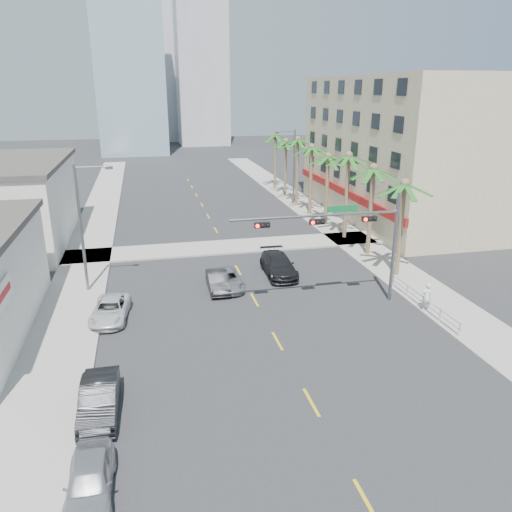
{
  "coord_description": "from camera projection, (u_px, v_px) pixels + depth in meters",
  "views": [
    {
      "loc": [
        -6.8,
        -20.53,
        13.72
      ],
      "look_at": [
        -0.12,
        9.0,
        3.5
      ],
      "focal_mm": 35.0,
      "sensor_mm": 36.0,
      "label": 1
    }
  ],
  "objects": [
    {
      "name": "streetlight_right",
      "position": [
        293.0,
        163.0,
        60.58
      ],
      "size": [
        2.55,
        0.25,
        9.0
      ],
      "color": "slate",
      "rests_on": "ground"
    },
    {
      "name": "palm_tree_0",
      "position": [
        405.0,
        185.0,
        36.03
      ],
      "size": [
        4.8,
        4.8,
        7.8
      ],
      "color": "brown",
      "rests_on": "ground"
    },
    {
      "name": "palm_tree_4",
      "position": [
        312.0,
        148.0,
        55.14
      ],
      "size": [
        4.8,
        4.8,
        8.16
      ],
      "color": "brown",
      "rests_on": "ground"
    },
    {
      "name": "sidewalk_right",
      "position": [
        358.0,
        245.0,
        45.75
      ],
      "size": [
        4.0,
        120.0,
        0.15
      ],
      "primitive_type": "cube",
      "color": "gray",
      "rests_on": "ground"
    },
    {
      "name": "palm_tree_2",
      "position": [
        349.0,
        157.0,
        45.42
      ],
      "size": [
        4.8,
        4.8,
        8.52
      ],
      "color": "brown",
      "rests_on": "ground"
    },
    {
      "name": "palm_tree_6",
      "position": [
        286.0,
        142.0,
        64.87
      ],
      "size": [
        4.8,
        4.8,
        7.8
      ],
      "color": "brown",
      "rests_on": "ground"
    },
    {
      "name": "tower_far_center",
      "position": [
        150.0,
        59.0,
        132.95
      ],
      "size": [
        16.0,
        16.0,
        42.0
      ],
      "primitive_type": "cube",
      "color": "#ADADB2",
      "rests_on": "ground"
    },
    {
      "name": "pedestrian",
      "position": [
        427.0,
        297.0,
        31.82
      ],
      "size": [
        0.7,
        0.48,
        1.86
      ],
      "primitive_type": "imported",
      "rotation": [
        0.0,
        0.0,
        3.2
      ],
      "color": "white",
      "rests_on": "sidewalk_right"
    },
    {
      "name": "palm_tree_1",
      "position": [
        374.0,
        169.0,
        40.73
      ],
      "size": [
        4.8,
        4.8,
        8.16
      ],
      "color": "brown",
      "rests_on": "ground"
    },
    {
      "name": "car_parked_near",
      "position": [
        90.0,
        480.0,
        17.46
      ],
      "size": [
        1.66,
        4.03,
        1.37
      ],
      "primitive_type": "imported",
      "rotation": [
        0.0,
        0.0,
        -0.01
      ],
      "color": "silver",
      "rests_on": "ground"
    },
    {
      "name": "palm_tree_5",
      "position": [
        298.0,
        140.0,
        59.84
      ],
      "size": [
        4.8,
        4.8,
        8.52
      ],
      "color": "brown",
      "rests_on": "ground"
    },
    {
      "name": "tower_far_right",
      "position": [
        200.0,
        16.0,
        118.72
      ],
      "size": [
        12.0,
        12.0,
        60.0
      ],
      "primitive_type": "cube",
      "color": "#ADADB2",
      "rests_on": "ground"
    },
    {
      "name": "ground",
      "position": [
        298.0,
        379.0,
        24.79
      ],
      "size": [
        260.0,
        260.0,
        0.0
      ],
      "primitive_type": "plane",
      "color": "#262628",
      "rests_on": "ground"
    },
    {
      "name": "sidewalk_left",
      "position": [
        85.0,
        264.0,
        40.73
      ],
      "size": [
        4.0,
        120.0,
        0.15
      ],
      "primitive_type": "cube",
      "color": "gray",
      "rests_on": "ground"
    },
    {
      "name": "palm_tree_7",
      "position": [
        276.0,
        135.0,
        69.56
      ],
      "size": [
        4.8,
        4.8,
        8.16
      ],
      "color": "brown",
      "rests_on": "ground"
    },
    {
      "name": "car_lane_right",
      "position": [
        278.0,
        265.0,
        38.4
      ],
      "size": [
        2.37,
        5.46,
        1.56
      ],
      "primitive_type": "imported",
      "rotation": [
        0.0,
        0.0,
        -0.03
      ],
      "color": "black",
      "rests_on": "ground"
    },
    {
      "name": "palm_tree_3",
      "position": [
        328.0,
        157.0,
        50.45
      ],
      "size": [
        4.8,
        4.8,
        7.8
      ],
      "color": "brown",
      "rests_on": "ground"
    },
    {
      "name": "streetlight_left",
      "position": [
        84.0,
        223.0,
        33.81
      ],
      "size": [
        2.55,
        0.25,
        9.0
      ],
      "color": "slate",
      "rests_on": "ground"
    },
    {
      "name": "car_lane_center",
      "position": [
        226.0,
        280.0,
        35.91
      ],
      "size": [
        2.18,
        4.51,
        1.24
      ],
      "primitive_type": "imported",
      "rotation": [
        0.0,
        0.0,
        0.03
      ],
      "color": "#B0B0B5",
      "rests_on": "ground"
    },
    {
      "name": "car_lane_left",
      "position": [
        218.0,
        281.0,
        35.52
      ],
      "size": [
        1.47,
        4.03,
        1.32
      ],
      "primitive_type": "imported",
      "rotation": [
        0.0,
        0.0,
        -0.02
      ],
      "color": "black",
      "rests_on": "ground"
    },
    {
      "name": "traffic_signal_mast",
      "position": [
        350.0,
        231.0,
        31.72
      ],
      "size": [
        11.12,
        0.54,
        7.2
      ],
      "color": "slate",
      "rests_on": "ground"
    },
    {
      "name": "building_left_far",
      "position": [
        3.0,
        205.0,
        45.43
      ],
      "size": [
        11.0,
        18.0,
        7.2
      ],
      "primitive_type": "cube",
      "color": "beige",
      "rests_on": "ground"
    },
    {
      "name": "tower_far_left",
      "position": [
        127.0,
        36.0,
        103.22
      ],
      "size": [
        14.0,
        14.0,
        48.0
      ],
      "primitive_type": "cube",
      "color": "#99B2C6",
      "rests_on": "ground"
    },
    {
      "name": "building_right",
      "position": [
        410.0,
        148.0,
        54.71
      ],
      "size": [
        15.25,
        28.0,
        15.0
      ],
      "color": "tan",
      "rests_on": "ground"
    },
    {
      "name": "car_parked_far",
      "position": [
        110.0,
        310.0,
        30.98
      ],
      "size": [
        2.58,
        4.74,
        1.26
      ],
      "primitive_type": "imported",
      "rotation": [
        0.0,
        0.0,
        -0.11
      ],
      "color": "silver",
      "rests_on": "ground"
    },
    {
      "name": "guardrail",
      "position": [
        423.0,
        300.0,
        32.27
      ],
      "size": [
        0.08,
        8.08,
        1.0
      ],
      "color": "silver",
      "rests_on": "ground"
    },
    {
      "name": "car_parked_mid",
      "position": [
        99.0,
        399.0,
        21.92
      ],
      "size": [
        1.62,
        4.52,
        1.48
      ],
      "primitive_type": "imported",
      "rotation": [
        0.0,
        0.0,
        -0.01
      ],
      "color": "black",
      "rests_on": "ground"
    },
    {
      "name": "sidewalk_cross",
      "position": [
        226.0,
        247.0,
        45.09
      ],
      "size": [
        80.0,
        4.0,
        0.15
      ],
      "primitive_type": "cube",
      "color": "gray",
      "rests_on": "ground"
    }
  ]
}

